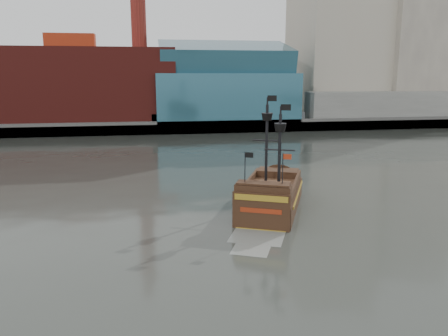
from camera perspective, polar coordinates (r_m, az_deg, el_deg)
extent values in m
plane|color=#262924|center=(28.72, 4.24, -12.20)|extent=(400.00, 400.00, 0.00)
cube|color=slate|center=(118.04, -6.57, 6.82)|extent=(220.00, 60.00, 2.00)
cube|color=#4C4C49|center=(88.73, -5.49, 5.29)|extent=(220.00, 1.00, 2.60)
cube|color=maroon|center=(98.63, -19.08, 10.16)|extent=(42.00, 18.00, 15.00)
cube|color=#28596C|center=(96.90, 0.09, 9.31)|extent=(30.00, 16.00, 10.00)
cube|color=#9E9483|center=(115.90, 14.76, 18.31)|extent=(20.00, 22.00, 46.00)
cube|color=#9E9685|center=(120.47, 23.59, 15.56)|extent=(18.00, 18.00, 38.00)
cube|color=#9E9483|center=(135.72, 15.80, 18.57)|extent=(24.00, 20.00, 52.00)
cube|color=slate|center=(106.58, 21.25, 7.67)|extent=(40.00, 6.00, 6.00)
cube|color=#28596C|center=(96.83, 0.09, 14.04)|extent=(28.00, 14.94, 8.78)
cube|color=black|center=(39.49, 6.18, -4.51)|extent=(8.66, 11.94, 2.39)
cube|color=#4B2A1B|center=(39.13, 6.22, -2.64)|extent=(7.80, 10.75, 0.28)
cube|color=black|center=(43.30, 7.05, -0.78)|extent=(4.46, 3.60, 0.92)
cube|color=black|center=(34.39, 5.13, -3.51)|extent=(4.59, 3.11, 1.65)
cube|color=black|center=(34.02, 4.85, -6.27)|extent=(4.21, 2.03, 3.68)
cube|color=olive|center=(33.46, 4.86, -3.95)|extent=(3.81, 1.74, 0.46)
cube|color=maroon|center=(33.75, 4.83, -5.60)|extent=(2.97, 1.37, 0.37)
cylinder|color=black|center=(39.80, 5.58, 3.10)|extent=(0.34, 0.34, 7.17)
cylinder|color=black|center=(36.68, 7.26, 1.85)|extent=(0.34, 0.34, 6.62)
cone|color=black|center=(39.49, 5.65, 6.66)|extent=(1.33, 1.33, 0.64)
cone|color=black|center=(36.35, 7.35, 5.27)|extent=(1.33, 1.33, 0.64)
cube|color=black|center=(39.31, 6.30, 9.04)|extent=(0.77, 0.36, 0.51)
cube|color=black|center=(36.15, 8.08, 7.85)|extent=(0.77, 0.36, 0.51)
cube|color=gray|center=(32.95, 4.37, -8.91)|extent=(4.91, 4.60, 0.01)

